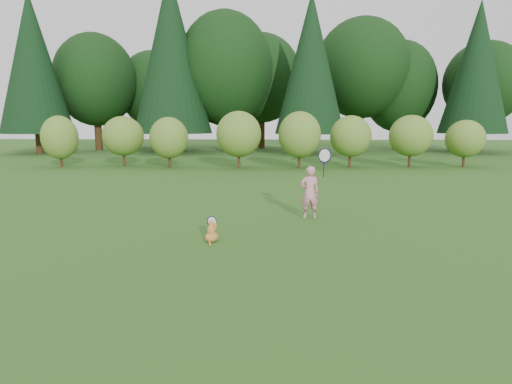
# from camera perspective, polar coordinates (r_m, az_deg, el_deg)

# --- Properties ---
(ground) EXTENTS (100.00, 100.00, 0.00)m
(ground) POSITION_cam_1_polar(r_m,az_deg,el_deg) (9.36, -1.45, -5.02)
(ground) COLOR #1F5417
(ground) RESTS_ON ground
(shrub_row) EXTENTS (28.00, 3.00, 2.80)m
(shrub_row) POSITION_cam_1_polar(r_m,az_deg,el_deg) (22.07, 0.93, 6.91)
(shrub_row) COLOR #567925
(shrub_row) RESTS_ON ground
(woodland_backdrop) EXTENTS (48.00, 10.00, 15.00)m
(woodland_backdrop) POSITION_cam_1_polar(r_m,az_deg,el_deg) (32.47, 1.51, 18.47)
(woodland_backdrop) COLOR black
(woodland_backdrop) RESTS_ON ground
(child) EXTENTS (0.74, 0.48, 1.91)m
(child) POSITION_cam_1_polar(r_m,az_deg,el_deg) (10.37, 7.23, 0.11)
(child) COLOR pink
(child) RESTS_ON ground
(cat) EXTENTS (0.37, 0.64, 0.58)m
(cat) POSITION_cam_1_polar(r_m,az_deg,el_deg) (8.44, -5.97, -5.10)
(cat) COLOR #CE6427
(cat) RESTS_ON ground
(tennis_ball) EXTENTS (0.07, 0.07, 0.07)m
(tennis_ball) POSITION_cam_1_polar(r_m,az_deg,el_deg) (10.68, 7.91, 0.11)
(tennis_ball) COLOR #CADC19
(tennis_ball) RESTS_ON ground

